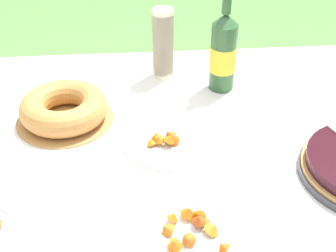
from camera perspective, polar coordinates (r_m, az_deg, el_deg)
The scene contains 7 objects.
garden_table at distance 1.32m, azimuth -3.23°, elevation -5.17°, with size 1.62×1.22×0.67m.
tablecloth at distance 1.29m, azimuth -3.29°, elevation -3.71°, with size 1.63×1.23×0.10m.
bundt_cake at distance 1.42m, azimuth -12.57°, elevation 2.10°, with size 0.29×0.29×0.08m.
cup_stack at distance 1.59m, azimuth -0.61°, elevation 10.01°, with size 0.07×0.07×0.24m.
cider_bottle_green at distance 1.52m, azimuth 6.75°, elevation 8.89°, with size 0.09×0.09×0.34m.
snack_plate_left at distance 1.04m, azimuth 3.03°, elevation -13.51°, with size 0.24×0.24×0.05m.
snack_plate_right at distance 1.30m, azimuth -0.44°, elevation -1.95°, with size 0.23×0.23×0.05m.
Camera 1 is at (-0.01, -1.01, 1.47)m, focal length 50.00 mm.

